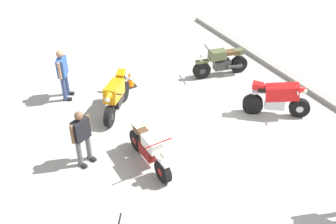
# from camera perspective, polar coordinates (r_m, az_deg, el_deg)

# --- Properties ---
(ground_plane) EXTENTS (40.00, 40.00, 0.00)m
(ground_plane) POSITION_cam_1_polar(r_m,az_deg,el_deg) (11.18, 4.55, -4.90)
(ground_plane) COLOR #ADAAA3
(curb_edge) EXTENTS (14.00, 0.30, 0.15)m
(curb_edge) POSITION_cam_1_polar(r_m,az_deg,el_deg) (13.82, 20.58, 1.99)
(curb_edge) COLOR gray
(curb_edge) RESTS_ON ground
(motorcycle_orange_sportbike) EXTENTS (1.58, 1.45, 1.14)m
(motorcycle_orange_sportbike) POSITION_cam_1_polar(r_m,az_deg,el_deg) (12.18, -7.25, 2.33)
(motorcycle_orange_sportbike) COLOR black
(motorcycle_orange_sportbike) RESTS_ON ground
(motorcycle_olive_vintage) EXTENTS (0.84, 1.93, 1.07)m
(motorcycle_olive_vintage) POSITION_cam_1_polar(r_m,az_deg,el_deg) (14.07, 7.35, 6.81)
(motorcycle_olive_vintage) COLOR black
(motorcycle_olive_vintage) RESTS_ON ground
(motorcycle_red_sportbike) EXTENTS (1.37, 1.64, 1.14)m
(motorcycle_red_sportbike) POSITION_cam_1_polar(r_m,az_deg,el_deg) (12.39, 14.94, 1.92)
(motorcycle_red_sportbike) COLOR black
(motorcycle_red_sportbike) RESTS_ON ground
(motorcycle_cream_vintage) EXTENTS (1.95, 0.70, 1.07)m
(motorcycle_cream_vintage) POSITION_cam_1_polar(r_m,az_deg,el_deg) (10.37, -2.62, -5.14)
(motorcycle_cream_vintage) COLOR black
(motorcycle_cream_vintage) RESTS_ON ground
(person_in_blue_shirt) EXTENTS (0.58, 0.49, 1.65)m
(person_in_blue_shirt) POSITION_cam_1_polar(r_m,az_deg,el_deg) (12.95, -14.33, 5.41)
(person_in_blue_shirt) COLOR #384772
(person_in_blue_shirt) RESTS_ON ground
(person_in_black_shirt) EXTENTS (0.44, 0.61, 1.59)m
(person_in_black_shirt) POSITION_cam_1_polar(r_m,az_deg,el_deg) (10.36, -11.84, -3.14)
(person_in_black_shirt) COLOR #59595B
(person_in_black_shirt) RESTS_ON ground
(traffic_cone) EXTENTS (0.36, 0.36, 0.53)m
(traffic_cone) POSITION_cam_1_polar(r_m,az_deg,el_deg) (13.53, -5.31, 4.55)
(traffic_cone) COLOR black
(traffic_cone) RESTS_ON ground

